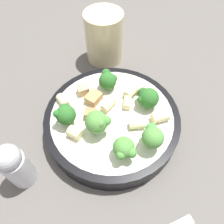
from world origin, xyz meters
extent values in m
plane|color=#5B5651|center=(0.00, 0.00, 0.00)|extent=(2.00, 2.00, 0.00)
cylinder|color=black|center=(0.00, 0.00, 0.02)|extent=(0.23, 0.23, 0.04)
cylinder|color=silver|center=(0.00, 0.00, 0.03)|extent=(0.21, 0.21, 0.01)
torus|color=black|center=(0.00, 0.00, 0.03)|extent=(0.23, 0.23, 0.00)
cylinder|color=#9EC175|center=(0.03, 0.02, 0.04)|extent=(0.01, 0.01, 0.02)
sphere|color=#569942|center=(0.03, 0.02, 0.06)|extent=(0.04, 0.04, 0.04)
sphere|color=#519141|center=(0.02, 0.03, 0.07)|extent=(0.02, 0.02, 0.02)
sphere|color=#588B45|center=(0.03, 0.03, 0.07)|extent=(0.01, 0.01, 0.01)
cylinder|color=#84AD60|center=(-0.04, 0.07, 0.04)|extent=(0.01, 0.01, 0.02)
sphere|color=#569942|center=(-0.04, 0.07, 0.06)|extent=(0.03, 0.03, 0.03)
sphere|color=#4D9844|center=(-0.04, 0.06, 0.06)|extent=(0.02, 0.02, 0.02)
sphere|color=#4E8540|center=(-0.04, 0.06, 0.07)|extent=(0.01, 0.01, 0.01)
sphere|color=#4A8444|center=(-0.03, 0.07, 0.06)|extent=(0.01, 0.01, 0.01)
cylinder|color=#9EC175|center=(0.01, 0.07, 0.04)|extent=(0.01, 0.01, 0.01)
sphere|color=#569942|center=(0.01, 0.07, 0.06)|extent=(0.03, 0.03, 0.03)
sphere|color=#5A963E|center=(0.00, 0.07, 0.06)|extent=(0.01, 0.01, 0.01)
sphere|color=#52973E|center=(0.02, 0.08, 0.06)|extent=(0.01, 0.01, 0.01)
sphere|color=#4D913D|center=(0.00, 0.08, 0.06)|extent=(0.02, 0.02, 0.02)
cylinder|color=#84AD60|center=(-0.06, 0.00, 0.04)|extent=(0.01, 0.01, 0.01)
sphere|color=#2D6B28|center=(-0.06, 0.00, 0.06)|extent=(0.03, 0.03, 0.03)
sphere|color=#276127|center=(-0.06, -0.01, 0.06)|extent=(0.02, 0.02, 0.02)
sphere|color=#296227|center=(-0.06, 0.01, 0.06)|extent=(0.02, 0.02, 0.02)
sphere|color=#2C6622|center=(-0.05, 0.00, 0.06)|extent=(0.01, 0.01, 0.01)
cylinder|color=#84AD60|center=(-0.01, -0.06, 0.04)|extent=(0.01, 0.01, 0.01)
sphere|color=#2D6B28|center=(-0.01, -0.06, 0.05)|extent=(0.03, 0.03, 0.03)
sphere|color=#2A6328|center=(-0.01, -0.07, 0.06)|extent=(0.02, 0.02, 0.02)
sphere|color=#2F6525|center=(-0.02, -0.06, 0.06)|extent=(0.01, 0.01, 0.01)
cylinder|color=#84AD60|center=(0.07, -0.01, 0.04)|extent=(0.01, 0.01, 0.01)
sphere|color=#2D6B28|center=(0.07, -0.01, 0.06)|extent=(0.03, 0.03, 0.03)
sphere|color=#276F2A|center=(0.08, -0.01, 0.06)|extent=(0.01, 0.01, 0.01)
sphere|color=#275D22|center=(0.07, -0.02, 0.06)|extent=(0.01, 0.01, 0.01)
sphere|color=#2B6925|center=(0.07, -0.02, 0.06)|extent=(0.01, 0.01, 0.01)
cylinder|color=beige|center=(-0.07, 0.03, 0.04)|extent=(0.03, 0.02, 0.02)
cylinder|color=beige|center=(0.00, -0.02, 0.04)|extent=(0.03, 0.03, 0.02)
cylinder|color=beige|center=(-0.03, 0.03, 0.04)|extent=(0.03, 0.02, 0.01)
cylinder|color=beige|center=(-0.03, -0.01, 0.04)|extent=(0.02, 0.03, 0.01)
cylinder|color=beige|center=(0.07, 0.02, 0.04)|extent=(0.03, 0.03, 0.02)
cylinder|color=beige|center=(-0.07, -0.03, 0.04)|extent=(0.03, 0.02, 0.01)
cylinder|color=beige|center=(0.07, -0.05, 0.04)|extent=(0.02, 0.03, 0.01)
cylinder|color=beige|center=(-0.05, -0.03, 0.04)|extent=(0.03, 0.03, 0.02)
cube|color=tan|center=(0.02, -0.04, 0.04)|extent=(0.03, 0.03, 0.02)
cube|color=tan|center=(0.03, -0.06, 0.04)|extent=(0.02, 0.02, 0.02)
cube|color=#A87A4C|center=(0.03, -0.01, 0.04)|extent=(0.02, 0.02, 0.01)
cylinder|color=beige|center=(-0.05, -0.18, 0.05)|extent=(0.08, 0.08, 0.11)
cylinder|color=beige|center=(-0.05, -0.18, 0.02)|extent=(0.07, 0.07, 0.04)
cylinder|color=silver|center=(0.16, 0.04, 0.03)|extent=(0.04, 0.04, 0.07)
sphere|color=#B7B7BC|center=(0.16, 0.04, 0.08)|extent=(0.04, 0.04, 0.04)
camera|label=1|loc=(0.07, 0.20, 0.34)|focal=35.00mm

